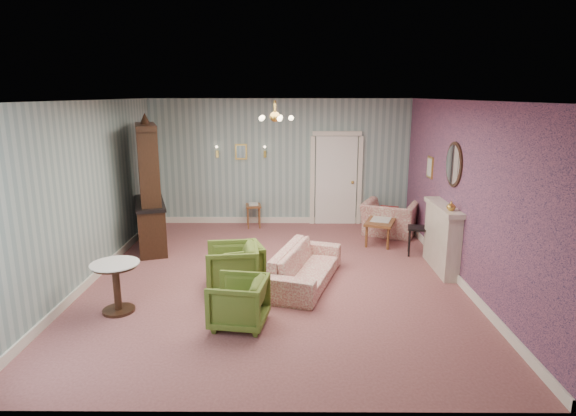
{
  "coord_description": "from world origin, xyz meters",
  "views": [
    {
      "loc": [
        0.25,
        -7.55,
        2.99
      ],
      "look_at": [
        0.2,
        0.4,
        1.1
      ],
      "focal_mm": 29.9,
      "sensor_mm": 36.0,
      "label": 1
    }
  ],
  "objects_px": {
    "fireplace": "(442,237)",
    "side_table_black": "(417,241)",
    "olive_chair_b": "(232,265)",
    "sofa_chintz": "(305,260)",
    "coffee_table": "(380,231)",
    "wingback_chair": "(390,213)",
    "olive_chair_c": "(240,261)",
    "dresser": "(148,184)",
    "pedestal_table": "(117,287)",
    "olive_chair_a": "(238,300)"
  },
  "relations": [
    {
      "from": "fireplace",
      "to": "side_table_black",
      "type": "relative_size",
      "value": 2.54
    },
    {
      "from": "olive_chair_b",
      "to": "side_table_black",
      "type": "height_order",
      "value": "olive_chair_b"
    },
    {
      "from": "sofa_chintz",
      "to": "fireplace",
      "type": "relative_size",
      "value": 1.43
    },
    {
      "from": "olive_chair_b",
      "to": "coffee_table",
      "type": "bearing_deg",
      "value": 124.46
    },
    {
      "from": "wingback_chair",
      "to": "coffee_table",
      "type": "bearing_deg",
      "value": 87.07
    },
    {
      "from": "olive_chair_c",
      "to": "coffee_table",
      "type": "height_order",
      "value": "olive_chair_c"
    },
    {
      "from": "olive_chair_c",
      "to": "sofa_chintz",
      "type": "relative_size",
      "value": 0.35
    },
    {
      "from": "fireplace",
      "to": "wingback_chair",
      "type": "bearing_deg",
      "value": 102.18
    },
    {
      "from": "olive_chair_b",
      "to": "wingback_chair",
      "type": "distance_m",
      "value": 4.32
    },
    {
      "from": "olive_chair_c",
      "to": "dresser",
      "type": "xyz_separation_m",
      "value": [
        -1.95,
        1.73,
        0.95
      ]
    },
    {
      "from": "wingback_chair",
      "to": "sofa_chintz",
      "type": "bearing_deg",
      "value": 79.82
    },
    {
      "from": "dresser",
      "to": "pedestal_table",
      "type": "bearing_deg",
      "value": -101.58
    },
    {
      "from": "olive_chair_b",
      "to": "sofa_chintz",
      "type": "distance_m",
      "value": 1.18
    },
    {
      "from": "dresser",
      "to": "pedestal_table",
      "type": "xyz_separation_m",
      "value": [
        0.34,
        -2.88,
        -0.93
      ]
    },
    {
      "from": "olive_chair_a",
      "to": "sofa_chintz",
      "type": "height_order",
      "value": "sofa_chintz"
    },
    {
      "from": "olive_chair_b",
      "to": "pedestal_table",
      "type": "bearing_deg",
      "value": -69.58
    },
    {
      "from": "sofa_chintz",
      "to": "side_table_black",
      "type": "distance_m",
      "value": 2.59
    },
    {
      "from": "olive_chair_c",
      "to": "coffee_table",
      "type": "bearing_deg",
      "value": 109.51
    },
    {
      "from": "coffee_table",
      "to": "pedestal_table",
      "type": "relative_size",
      "value": 1.32
    },
    {
      "from": "coffee_table",
      "to": "side_table_black",
      "type": "xyz_separation_m",
      "value": [
        0.55,
        -0.79,
        0.03
      ]
    },
    {
      "from": "olive_chair_c",
      "to": "fireplace",
      "type": "xyz_separation_m",
      "value": [
        3.43,
        0.56,
        0.23
      ]
    },
    {
      "from": "side_table_black",
      "to": "pedestal_table",
      "type": "xyz_separation_m",
      "value": [
        -4.83,
        -2.47,
        0.09
      ]
    },
    {
      "from": "olive_chair_a",
      "to": "coffee_table",
      "type": "height_order",
      "value": "olive_chair_a"
    },
    {
      "from": "olive_chair_b",
      "to": "dresser",
      "type": "height_order",
      "value": "dresser"
    },
    {
      "from": "olive_chair_c",
      "to": "coffee_table",
      "type": "relative_size",
      "value": 0.72
    },
    {
      "from": "dresser",
      "to": "coffee_table",
      "type": "xyz_separation_m",
      "value": [
        4.62,
        0.38,
        -1.05
      ]
    },
    {
      "from": "fireplace",
      "to": "pedestal_table",
      "type": "bearing_deg",
      "value": -161.24
    },
    {
      "from": "coffee_table",
      "to": "side_table_black",
      "type": "height_order",
      "value": "side_table_black"
    },
    {
      "from": "olive_chair_c",
      "to": "dresser",
      "type": "relative_size",
      "value": 0.27
    },
    {
      "from": "side_table_black",
      "to": "olive_chair_a",
      "type": "bearing_deg",
      "value": -137.02
    },
    {
      "from": "coffee_table",
      "to": "olive_chair_a",
      "type": "bearing_deg",
      "value": -124.67
    },
    {
      "from": "wingback_chair",
      "to": "dresser",
      "type": "distance_m",
      "value": 5.08
    },
    {
      "from": "olive_chair_b",
      "to": "coffee_table",
      "type": "height_order",
      "value": "olive_chair_b"
    },
    {
      "from": "coffee_table",
      "to": "wingback_chair",
      "type": "bearing_deg",
      "value": 62.66
    },
    {
      "from": "coffee_table",
      "to": "pedestal_table",
      "type": "xyz_separation_m",
      "value": [
        -4.28,
        -3.26,
        0.12
      ]
    },
    {
      "from": "sofa_chintz",
      "to": "coffee_table",
      "type": "xyz_separation_m",
      "value": [
        1.62,
        2.2,
        -0.14
      ]
    },
    {
      "from": "sofa_chintz",
      "to": "pedestal_table",
      "type": "relative_size",
      "value": 2.74
    },
    {
      "from": "sofa_chintz",
      "to": "dresser",
      "type": "height_order",
      "value": "dresser"
    },
    {
      "from": "sofa_chintz",
      "to": "dresser",
      "type": "relative_size",
      "value": 0.77
    },
    {
      "from": "fireplace",
      "to": "pedestal_table",
      "type": "distance_m",
      "value": 5.33
    },
    {
      "from": "fireplace",
      "to": "pedestal_table",
      "type": "relative_size",
      "value": 1.92
    },
    {
      "from": "olive_chair_a",
      "to": "sofa_chintz",
      "type": "relative_size",
      "value": 0.36
    },
    {
      "from": "sofa_chintz",
      "to": "dresser",
      "type": "xyz_separation_m",
      "value": [
        -3.0,
        1.82,
        0.91
      ]
    },
    {
      "from": "pedestal_table",
      "to": "sofa_chintz",
      "type": "bearing_deg",
      "value": 21.8
    },
    {
      "from": "dresser",
      "to": "pedestal_table",
      "type": "relative_size",
      "value": 3.56
    },
    {
      "from": "olive_chair_a",
      "to": "dresser",
      "type": "distance_m",
      "value": 4.0
    },
    {
      "from": "olive_chair_b",
      "to": "fireplace",
      "type": "height_order",
      "value": "fireplace"
    },
    {
      "from": "sofa_chintz",
      "to": "coffee_table",
      "type": "height_order",
      "value": "sofa_chintz"
    },
    {
      "from": "dresser",
      "to": "side_table_black",
      "type": "bearing_deg",
      "value": -22.74
    },
    {
      "from": "olive_chair_c",
      "to": "coffee_table",
      "type": "distance_m",
      "value": 3.4
    }
  ]
}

